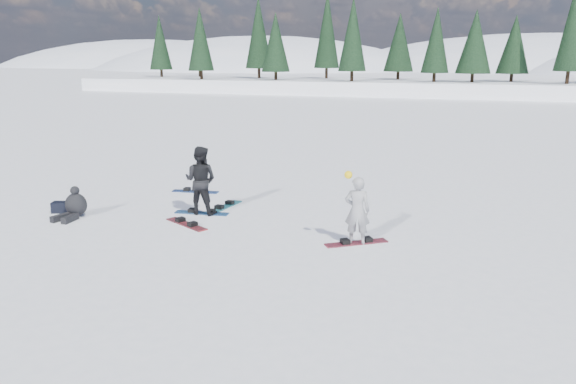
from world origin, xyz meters
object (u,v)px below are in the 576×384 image
object	(u,v)px
snowboard_loose_b	(186,224)
snowboarder_man	(201,180)
seated_rider	(75,205)
gear_bag	(61,207)
snowboarder_woman	(357,210)
snowboard_loose_a	(225,207)
snowboard_loose_c	(195,192)

from	to	relation	value
snowboard_loose_b	snowboarder_man	bearing A→B (deg)	123.93
seated_rider	gear_bag	xyz separation A→B (m)	(-0.70, 0.25, -0.17)
snowboarder_woman	gear_bag	xyz separation A→B (m)	(-8.33, -0.08, -0.66)
snowboard_loose_a	snowboarder_woman	bearing A→B (deg)	-107.43
snowboard_loose_a	snowboarder_man	bearing A→B (deg)	165.50
snowboarder_man	snowboard_loose_c	xyz separation A→B (m)	(-1.39, 2.19, -0.92)
snowboard_loose_b	snowboard_loose_c	size ratio (longest dim) A/B	1.00
snowboarder_man	snowboard_loose_b	distance (m)	1.42
seated_rider	snowboard_loose_c	size ratio (longest dim) A/B	0.68
snowboarder_woman	seated_rider	xyz separation A→B (m)	(-7.63, -0.34, -0.48)
snowboarder_woman	snowboard_loose_b	xyz separation A→B (m)	(-4.45, 0.02, -0.79)
snowboarder_woman	snowboard_loose_c	bearing A→B (deg)	-39.29
snowboarder_man	seated_rider	bearing A→B (deg)	22.56
seated_rider	snowboard_loose_a	bearing A→B (deg)	37.28
snowboarder_man	snowboard_loose_c	distance (m)	2.76
snowboard_loose_a	snowboard_loose_c	world-z (taller)	same
snowboard_loose_c	snowboard_loose_b	bearing A→B (deg)	-73.38
snowboard_loose_a	gear_bag	bearing A→B (deg)	122.65
snowboarder_woman	gear_bag	bearing A→B (deg)	-9.83
snowboarder_man	snowboard_loose_c	size ratio (longest dim) A/B	1.25
seated_rider	snowboard_loose_c	world-z (taller)	seated_rider
seated_rider	snowboard_loose_a	world-z (taller)	seated_rider
snowboarder_woman	snowboard_loose_c	world-z (taller)	snowboarder_woman
snowboarder_woman	snowboard_loose_c	xyz separation A→B (m)	(-5.97, 3.29, -0.79)
snowboarder_man	snowboard_loose_c	bearing A→B (deg)	-60.37
seated_rider	snowboard_loose_c	xyz separation A→B (m)	(1.66, 3.63, -0.31)
snowboarder_woman	gear_bag	distance (m)	8.36
snowboarder_woman	snowboarder_man	bearing A→B (deg)	-23.90
snowboard_loose_b	snowboard_loose_c	world-z (taller)	same
snowboarder_man	snowboard_loose_b	size ratio (longest dim) A/B	1.25
snowboarder_woman	seated_rider	size ratio (longest dim) A/B	1.70
gear_bag	snowboard_loose_b	distance (m)	3.88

